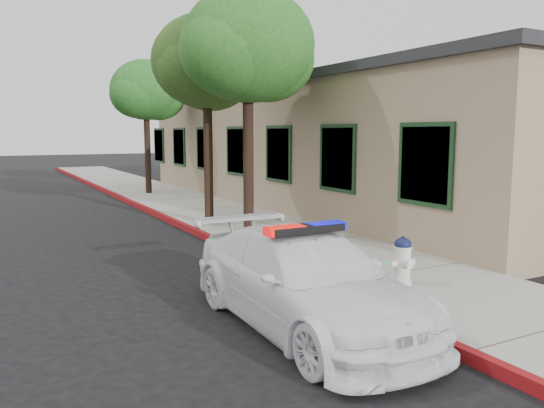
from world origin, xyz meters
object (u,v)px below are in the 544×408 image
(clapboard_building, at_px, (336,145))
(street_tree_mid, at_px, (206,66))
(street_tree_far, at_px, (147,93))
(fire_hydrant, at_px, (402,260))
(police_car, at_px, (306,280))
(street_tree_near, at_px, (248,51))

(clapboard_building, height_order, street_tree_mid, street_tree_mid)
(street_tree_far, bearing_deg, street_tree_mid, -94.65)
(clapboard_building, xyz_separation_m, fire_hydrant, (-5.46, -9.56, -1.59))
(police_car, distance_m, street_tree_far, 16.10)
(street_tree_near, distance_m, street_tree_mid, 1.69)
(street_tree_near, bearing_deg, clapboard_building, 36.94)
(police_car, xyz_separation_m, street_tree_near, (2.07, 5.91, 3.87))
(fire_hydrant, xyz_separation_m, street_tree_near, (-0.12, 5.37, 3.97))
(police_car, height_order, street_tree_near, street_tree_near)
(street_tree_near, height_order, street_tree_far, street_tree_near)
(street_tree_far, bearing_deg, police_car, -98.44)
(police_car, bearing_deg, street_tree_near, 70.95)
(clapboard_building, distance_m, fire_hydrant, 11.12)
(clapboard_building, distance_m, street_tree_far, 7.88)
(clapboard_building, relative_size, street_tree_near, 3.58)
(police_car, relative_size, street_tree_mid, 0.80)
(police_car, bearing_deg, street_tree_far, 81.82)
(police_car, height_order, street_tree_far, street_tree_far)
(street_tree_near, bearing_deg, fire_hydrant, -88.74)
(street_tree_near, xyz_separation_m, street_tree_far, (0.23, 9.63, -0.38))
(street_tree_near, bearing_deg, street_tree_far, 88.61)
(fire_hydrant, relative_size, street_tree_far, 0.15)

